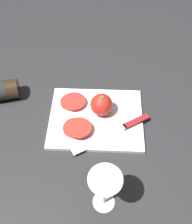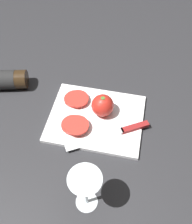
{
  "view_description": "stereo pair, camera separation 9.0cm",
  "coord_description": "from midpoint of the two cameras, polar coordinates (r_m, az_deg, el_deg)",
  "views": [
    {
      "loc": [
        0.05,
        0.55,
        0.76
      ],
      "look_at": [
        0.07,
        0.01,
        0.04
      ],
      "focal_mm": 42.0,
      "sensor_mm": 36.0,
      "label": 1
    },
    {
      "loc": [
        -0.04,
        0.54,
        0.76
      ],
      "look_at": [
        0.07,
        0.01,
        0.04
      ],
      "focal_mm": 42.0,
      "sensor_mm": 36.0,
      "label": 2
    }
  ],
  "objects": [
    {
      "name": "tomato_slice_stack_far",
      "position": [
        0.89,
        -7.05,
        -3.62
      ],
      "size": [
        0.1,
        0.09,
        0.02
      ],
      "color": "red",
      "rests_on": "cutting_board"
    },
    {
      "name": "wine_glass",
      "position": [
        0.68,
        -1.97,
        -16.15
      ],
      "size": [
        0.09,
        0.09,
        0.17
      ],
      "color": "silver",
      "rests_on": "ground_plane"
    },
    {
      "name": "knife",
      "position": [
        0.89,
        3.81,
        -3.36
      ],
      "size": [
        0.26,
        0.17,
        0.01
      ],
      "rotation": [
        0.0,
        0.0,
        0.53
      ],
      "color": "silver",
      "rests_on": "cutting_board"
    },
    {
      "name": "whole_tomato",
      "position": [
        0.9,
        -1.63,
        1.43
      ],
      "size": [
        0.08,
        0.08,
        0.08
      ],
      "color": "red",
      "rests_on": "cutting_board"
    },
    {
      "name": "tomato_slice_stack_near",
      "position": [
        0.96,
        -7.73,
        2.1
      ],
      "size": [
        0.09,
        0.09,
        0.02
      ],
      "color": "red",
      "rests_on": "cutting_board"
    },
    {
      "name": "ground_plane",
      "position": [
        0.93,
        1.33,
        -1.53
      ],
      "size": [
        3.0,
        3.0,
        0.0
      ],
      "primitive_type": "plane",
      "color": "#28282B"
    },
    {
      "name": "cutting_board",
      "position": [
        0.93,
        -2.77,
        -1.54
      ],
      "size": [
        0.33,
        0.26,
        0.01
      ],
      "color": "white",
      "rests_on": "ground_plane"
    }
  ]
}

